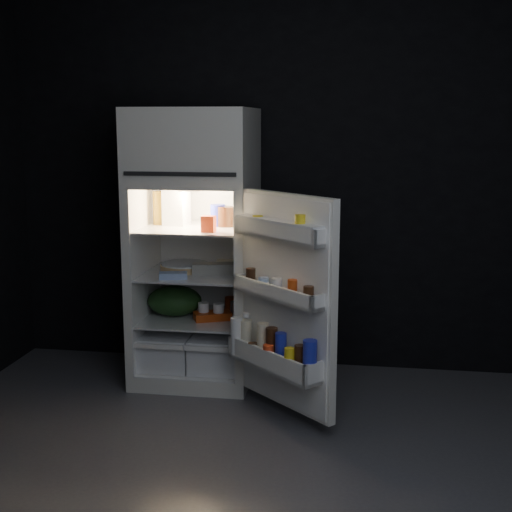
% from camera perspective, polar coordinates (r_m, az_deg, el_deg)
% --- Properties ---
extents(floor, '(4.00, 3.40, 0.00)m').
position_cam_1_polar(floor, '(3.61, 0.41, -17.29)').
color(floor, '#4E4E53').
rests_on(floor, ground).
extents(wall_back, '(4.00, 0.00, 2.70)m').
position_cam_1_polar(wall_back, '(4.89, 3.45, 6.64)').
color(wall_back, black).
rests_on(wall_back, ground).
extents(wall_front, '(4.00, 0.00, 2.70)m').
position_cam_1_polar(wall_front, '(1.57, -8.93, -2.17)').
color(wall_front, black).
rests_on(wall_front, ground).
extents(refrigerator, '(0.76, 0.71, 1.78)m').
position_cam_1_polar(refrigerator, '(4.67, -4.84, 1.55)').
color(refrigerator, white).
rests_on(refrigerator, ground).
extents(fridge_door, '(0.66, 0.63, 1.22)m').
position_cam_1_polar(fridge_door, '(4.00, 2.15, -3.99)').
color(fridge_door, white).
rests_on(fridge_door, ground).
extents(milk_jug, '(0.16, 0.16, 0.24)m').
position_cam_1_polar(milk_jug, '(4.70, -6.39, 3.93)').
color(milk_jug, white).
rests_on(milk_jug, refrigerator).
extents(mayo_jar, '(0.13, 0.13, 0.14)m').
position_cam_1_polar(mayo_jar, '(4.64, -3.06, 3.27)').
color(mayo_jar, '#1E27A6').
rests_on(mayo_jar, refrigerator).
extents(jam_jar, '(0.12, 0.12, 0.13)m').
position_cam_1_polar(jam_jar, '(4.61, -2.47, 3.17)').
color(jam_jar, '#321B0E').
rests_on(jam_jar, refrigerator).
extents(amber_bottle, '(0.10, 0.10, 0.22)m').
position_cam_1_polar(amber_bottle, '(4.75, -7.78, 3.84)').
color(amber_bottle, '#AD7F1B').
rests_on(amber_bottle, refrigerator).
extents(small_carton, '(0.09, 0.07, 0.10)m').
position_cam_1_polar(small_carton, '(4.39, -3.82, 2.57)').
color(small_carton, red).
rests_on(small_carton, refrigerator).
extents(egg_carton, '(0.30, 0.16, 0.07)m').
position_cam_1_polar(egg_carton, '(4.60, -3.34, -1.02)').
color(egg_carton, gray).
rests_on(egg_carton, refrigerator).
extents(pie, '(0.34, 0.34, 0.04)m').
position_cam_1_polar(pie, '(4.73, -5.71, -0.91)').
color(pie, tan).
rests_on(pie, refrigerator).
extents(flat_package, '(0.19, 0.13, 0.04)m').
position_cam_1_polar(flat_package, '(4.49, -6.63, -1.57)').
color(flat_package, '#829CCA').
rests_on(flat_package, refrigerator).
extents(wrapped_pkg, '(0.13, 0.12, 0.05)m').
position_cam_1_polar(wrapped_pkg, '(4.80, -2.41, -0.65)').
color(wrapped_pkg, beige).
rests_on(wrapped_pkg, refrigerator).
extents(produce_bag, '(0.44, 0.40, 0.20)m').
position_cam_1_polar(produce_bag, '(4.77, -6.53, -3.57)').
color(produce_bag, '#193815').
rests_on(produce_bag, refrigerator).
extents(yogurt_tray, '(0.27, 0.21, 0.05)m').
position_cam_1_polar(yogurt_tray, '(4.66, -3.49, -4.80)').
color(yogurt_tray, '#AF3A0F').
rests_on(yogurt_tray, refrigerator).
extents(small_can_red, '(0.10, 0.10, 0.09)m').
position_cam_1_polar(small_can_red, '(4.88, -2.07, -3.82)').
color(small_can_red, '#AF3A0F').
rests_on(small_can_red, refrigerator).
extents(small_can_silver, '(0.08, 0.08, 0.09)m').
position_cam_1_polar(small_can_silver, '(4.76, -1.69, -4.19)').
color(small_can_silver, silver).
rests_on(small_can_silver, refrigerator).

